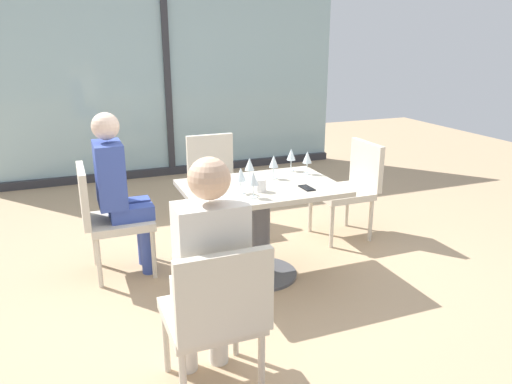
% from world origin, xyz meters
% --- Properties ---
extents(ground_plane, '(12.00, 12.00, 0.00)m').
position_xyz_m(ground_plane, '(0.00, 0.00, 0.00)').
color(ground_plane, tan).
extents(window_wall_backdrop, '(4.68, 0.10, 2.70)m').
position_xyz_m(window_wall_backdrop, '(0.00, 3.20, 1.21)').
color(window_wall_backdrop, '#98B7BC').
rests_on(window_wall_backdrop, ground_plane).
extents(dining_table_main, '(1.14, 0.79, 0.73)m').
position_xyz_m(dining_table_main, '(0.00, 0.00, 0.52)').
color(dining_table_main, '#BCB29E').
rests_on(dining_table_main, ground_plane).
extents(chair_front_left, '(0.46, 0.50, 0.87)m').
position_xyz_m(chair_front_left, '(-0.71, -1.17, 0.50)').
color(chair_front_left, beige).
rests_on(chair_front_left, ground_plane).
extents(chair_far_left, '(0.50, 0.46, 0.87)m').
position_xyz_m(chair_far_left, '(-1.07, 0.46, 0.50)').
color(chair_far_left, beige).
rests_on(chair_far_left, ground_plane).
extents(chair_near_window, '(0.46, 0.51, 0.87)m').
position_xyz_m(chair_near_window, '(0.00, 1.17, 0.50)').
color(chair_near_window, beige).
rests_on(chair_near_window, ground_plane).
extents(chair_far_right, '(0.50, 0.46, 0.87)m').
position_xyz_m(chair_far_right, '(1.07, 0.46, 0.50)').
color(chair_far_right, beige).
rests_on(chair_far_right, ground_plane).
extents(person_front_left, '(0.34, 0.39, 1.26)m').
position_xyz_m(person_front_left, '(-0.71, -1.06, 0.70)').
color(person_front_left, silver).
rests_on(person_front_left, ground_plane).
extents(person_far_left, '(0.39, 0.34, 1.26)m').
position_xyz_m(person_far_left, '(-0.96, 0.46, 0.70)').
color(person_far_left, '#384C9E').
rests_on(person_far_left, ground_plane).
extents(wine_glass_0, '(0.07, 0.07, 0.18)m').
position_xyz_m(wine_glass_0, '(0.16, 0.14, 0.86)').
color(wine_glass_0, silver).
rests_on(wine_glass_0, dining_table_main).
extents(wine_glass_1, '(0.07, 0.07, 0.18)m').
position_xyz_m(wine_glass_1, '(-0.37, -0.22, 0.86)').
color(wine_glass_1, silver).
rests_on(wine_glass_1, dining_table_main).
extents(wine_glass_2, '(0.07, 0.07, 0.18)m').
position_xyz_m(wine_glass_2, '(-0.04, 0.12, 0.86)').
color(wine_glass_2, silver).
rests_on(wine_glass_2, dining_table_main).
extents(wine_glass_3, '(0.07, 0.07, 0.18)m').
position_xyz_m(wine_glass_3, '(-0.16, -0.24, 0.86)').
color(wine_glass_3, silver).
rests_on(wine_glass_3, dining_table_main).
extents(wine_glass_4, '(0.07, 0.07, 0.18)m').
position_xyz_m(wine_glass_4, '(0.46, 0.16, 0.86)').
color(wine_glass_4, silver).
rests_on(wine_glass_4, dining_table_main).
extents(wine_glass_5, '(0.07, 0.07, 0.18)m').
position_xyz_m(wine_glass_5, '(-0.20, -0.12, 0.86)').
color(wine_glass_5, silver).
rests_on(wine_glass_5, dining_table_main).
extents(wine_glass_6, '(0.07, 0.07, 0.18)m').
position_xyz_m(wine_glass_6, '(0.38, 0.29, 0.86)').
color(wine_glass_6, silver).
rests_on(wine_glass_6, dining_table_main).
extents(coffee_cup, '(0.08, 0.08, 0.09)m').
position_xyz_m(coffee_cup, '(-0.06, -0.13, 0.78)').
color(coffee_cup, white).
rests_on(coffee_cup, dining_table_main).
extents(cell_phone_on_table, '(0.07, 0.15, 0.01)m').
position_xyz_m(cell_phone_on_table, '(0.28, -0.19, 0.73)').
color(cell_phone_on_table, black).
rests_on(cell_phone_on_table, dining_table_main).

